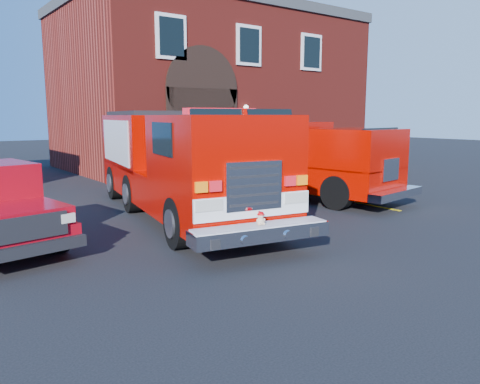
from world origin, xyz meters
TOP-DOWN VIEW (x-y plane):
  - ground at (0.00, 0.00)m, footprint 100.00×100.00m
  - parking_stripe_near at (6.50, 1.00)m, footprint 0.12×3.00m
  - parking_stripe_mid at (6.50, 4.00)m, footprint 0.12×3.00m
  - parking_stripe_far at (6.50, 7.00)m, footprint 0.12×3.00m
  - fire_station at (8.99, 13.98)m, footprint 15.20×10.20m
  - fire_engine at (0.89, 2.92)m, footprint 4.39×10.00m
  - secondary_truck at (5.75, 3.64)m, footprint 3.61×8.30m

SIDE VIEW (x-z plane):
  - ground at x=0.00m, z-range 0.00..0.00m
  - parking_stripe_near at x=6.50m, z-range 0.00..0.01m
  - parking_stripe_mid at x=6.50m, z-range 0.00..0.01m
  - parking_stripe_far at x=6.50m, z-range 0.00..0.01m
  - secondary_truck at x=5.75m, z-range 0.12..2.72m
  - fire_engine at x=0.89m, z-range 0.05..3.04m
  - fire_station at x=8.99m, z-range 0.03..8.48m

